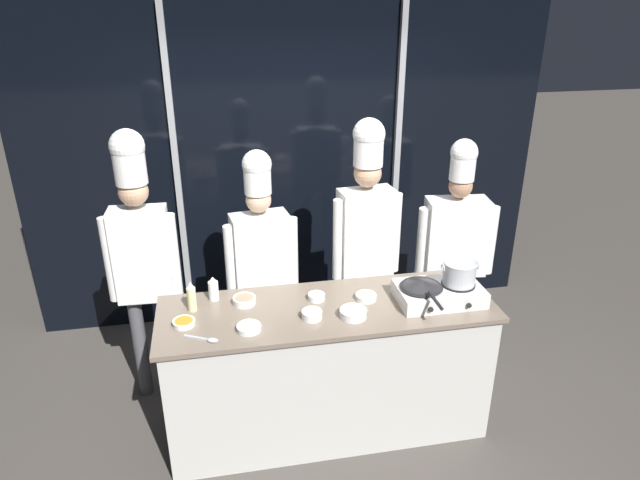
{
  "coord_description": "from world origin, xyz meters",
  "views": [
    {
      "loc": [
        -0.63,
        -3.01,
        2.77
      ],
      "look_at": [
        0.0,
        0.25,
        1.28
      ],
      "focal_mm": 32.0,
      "sensor_mm": 36.0,
      "label": 1
    }
  ],
  "objects": [
    {
      "name": "ground_plane",
      "position": [
        0.0,
        0.0,
        0.0
      ],
      "size": [
        24.0,
        24.0,
        0.0
      ],
      "primitive_type": "plane",
      "color": "#47423D"
    },
    {
      "name": "window_wall_back",
      "position": [
        0.0,
        1.6,
        1.35
      ],
      "size": [
        4.37,
        0.09,
        2.7
      ],
      "color": "black",
      "rests_on": "ground_plane"
    },
    {
      "name": "demo_counter",
      "position": [
        0.0,
        0.0,
        0.47
      ],
      "size": [
        2.11,
        0.69,
        0.93
      ],
      "color": "beige",
      "rests_on": "ground_plane"
    },
    {
      "name": "portable_stove",
      "position": [
        0.71,
        -0.05,
        0.99
      ],
      "size": [
        0.54,
        0.35,
        0.11
      ],
      "color": "silver",
      "rests_on": "demo_counter"
    },
    {
      "name": "frying_pan",
      "position": [
        0.59,
        -0.06,
        1.07
      ],
      "size": [
        0.27,
        0.47,
        0.05
      ],
      "color": "#232326",
      "rests_on": "portable_stove"
    },
    {
      "name": "stock_pot",
      "position": [
        0.84,
        -0.05,
        1.12
      ],
      "size": [
        0.24,
        0.21,
        0.15
      ],
      "color": "#B7BABF",
      "rests_on": "portable_stove"
    },
    {
      "name": "squeeze_bottle_clear",
      "position": [
        -0.69,
        0.23,
        1.01
      ],
      "size": [
        0.06,
        0.06,
        0.16
      ],
      "color": "white",
      "rests_on": "demo_counter"
    },
    {
      "name": "squeeze_bottle_oil",
      "position": [
        -0.83,
        0.12,
        1.03
      ],
      "size": [
        0.06,
        0.06,
        0.2
      ],
      "color": "beige",
      "rests_on": "demo_counter"
    },
    {
      "name": "prep_bowl_garlic",
      "position": [
        -0.5,
        -0.17,
        0.95
      ],
      "size": [
        0.15,
        0.15,
        0.03
      ],
      "color": "white",
      "rests_on": "demo_counter"
    },
    {
      "name": "prep_bowl_mushrooms",
      "position": [
        -0.51,
        0.14,
        0.96
      ],
      "size": [
        0.15,
        0.15,
        0.05
      ],
      "color": "white",
      "rests_on": "demo_counter"
    },
    {
      "name": "prep_bowl_chicken",
      "position": [
        0.13,
        -0.14,
        0.96
      ],
      "size": [
        0.17,
        0.17,
        0.05
      ],
      "color": "white",
      "rests_on": "demo_counter"
    },
    {
      "name": "prep_bowl_bean_sprouts",
      "position": [
        -0.12,
        -0.11,
        0.96
      ],
      "size": [
        0.13,
        0.13,
        0.05
      ],
      "color": "white",
      "rests_on": "demo_counter"
    },
    {
      "name": "prep_bowl_shrimp",
      "position": [
        0.26,
        0.05,
        0.96
      ],
      "size": [
        0.14,
        0.14,
        0.04
      ],
      "color": "white",
      "rests_on": "demo_counter"
    },
    {
      "name": "prep_bowl_rice",
      "position": [
        -0.05,
        0.11,
        0.96
      ],
      "size": [
        0.11,
        0.11,
        0.04
      ],
      "color": "white",
      "rests_on": "demo_counter"
    },
    {
      "name": "prep_bowl_carrots",
      "position": [
        -0.88,
        -0.04,
        0.95
      ],
      "size": [
        0.13,
        0.13,
        0.03
      ],
      "color": "white",
      "rests_on": "demo_counter"
    },
    {
      "name": "serving_spoon_slotted",
      "position": [
        -0.74,
        -0.23,
        0.94
      ],
      "size": [
        0.2,
        0.12,
        0.02
      ],
      "color": "#B2B5BA",
      "rests_on": "demo_counter"
    },
    {
      "name": "chef_head",
      "position": [
        -1.15,
        0.58,
        1.19
      ],
      "size": [
        0.49,
        0.22,
        1.98
      ],
      "rotation": [
        0.0,
        0.0,
        3.1
      ],
      "color": "#4C4C51",
      "rests_on": "ground_plane"
    },
    {
      "name": "chef_sous",
      "position": [
        -0.35,
        0.64,
        1.04
      ],
      "size": [
        0.52,
        0.26,
        1.79
      ],
      "rotation": [
        0.0,
        0.0,
        3.29
      ],
      "color": "#232326",
      "rests_on": "ground_plane"
    },
    {
      "name": "chef_line",
      "position": [
        0.41,
        0.62,
        1.18
      ],
      "size": [
        0.51,
        0.24,
        1.97
      ],
      "rotation": [
        0.0,
        0.0,
        3.25
      ],
      "color": "#4C4C51",
      "rests_on": "ground_plane"
    },
    {
      "name": "chef_pastry",
      "position": [
        1.14,
        0.69,
        1.0
      ],
      "size": [
        0.61,
        0.29,
        1.78
      ],
      "rotation": [
        0.0,
        0.0,
        3.02
      ],
      "color": "#4C4C51",
      "rests_on": "ground_plane"
    }
  ]
}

